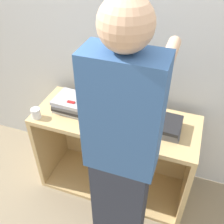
{
  "coord_description": "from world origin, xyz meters",
  "views": [
    {
      "loc": [
        0.48,
        -1.19,
        2.07
      ],
      "look_at": [
        0.0,
        0.18,
        0.92
      ],
      "focal_mm": 42.0,
      "sensor_mm": 36.0,
      "label": 1
    }
  ],
  "objects": [
    {
      "name": "cart",
      "position": [
        0.0,
        0.32,
        0.4
      ],
      "size": [
        1.27,
        0.51,
        0.8
      ],
      "color": "tan",
      "rests_on": "ground_plane"
    },
    {
      "name": "ground_plane",
      "position": [
        0.0,
        0.0,
        0.0
      ],
      "size": [
        12.0,
        12.0,
        0.0
      ],
      "primitive_type": "plane",
      "color": "gray"
    },
    {
      "name": "inventory_tag",
      "position": [
        -0.33,
        0.2,
        0.91
      ],
      "size": [
        0.06,
        0.02,
        0.01
      ],
      "color": "red",
      "rests_on": "laptop_stack_left"
    },
    {
      "name": "laptop_open",
      "position": [
        0.0,
        0.3,
        0.85
      ],
      "size": [
        0.3,
        0.27,
        0.24
      ],
      "color": "#B7B7BC",
      "rests_on": "cart"
    },
    {
      "name": "wall_back",
      "position": [
        0.0,
        0.61,
        1.2
      ],
      "size": [
        8.0,
        0.05,
        2.4
      ],
      "color": "silver",
      "rests_on": "ground_plane"
    },
    {
      "name": "laptop_stack_right",
      "position": [
        0.33,
        0.25,
        0.84
      ],
      "size": [
        0.32,
        0.23,
        0.08
      ],
      "color": "slate",
      "rests_on": "cart"
    },
    {
      "name": "mug",
      "position": [
        -0.57,
        0.07,
        0.84
      ],
      "size": [
        0.07,
        0.07,
        0.08
      ],
      "color": "white",
      "rests_on": "cart"
    },
    {
      "name": "person",
      "position": [
        0.2,
        -0.21,
        0.93
      ],
      "size": [
        0.4,
        0.54,
        1.82
      ],
      "color": "#2D3342",
      "rests_on": "ground_plane"
    },
    {
      "name": "laptop_stack_left",
      "position": [
        -0.33,
        0.25,
        0.85
      ],
      "size": [
        0.32,
        0.24,
        0.11
      ],
      "color": "#B7B7BC",
      "rests_on": "cart"
    }
  ]
}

